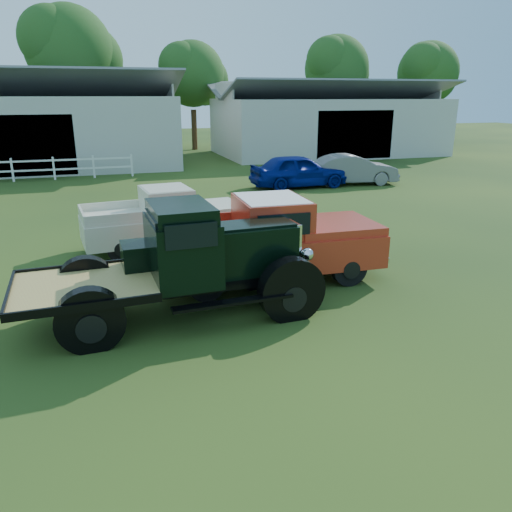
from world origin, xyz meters
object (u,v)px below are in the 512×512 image
object	(u,v)px
white_pickup	(164,219)
misc_car_grey	(352,170)
misc_car_blue	(299,171)
red_pickup	(267,239)
vintage_flatbed	(177,262)

from	to	relation	value
white_pickup	misc_car_grey	world-z (taller)	white_pickup
misc_car_blue	misc_car_grey	world-z (taller)	misc_car_blue
white_pickup	misc_car_grey	size ratio (longest dim) A/B	1.06
red_pickup	misc_car_blue	bearing A→B (deg)	66.33
vintage_flatbed	red_pickup	size ratio (longest dim) A/B	1.04
vintage_flatbed	white_pickup	size ratio (longest dim) A/B	1.22
red_pickup	white_pickup	world-z (taller)	red_pickup
red_pickup	white_pickup	bearing A→B (deg)	122.41
vintage_flatbed	misc_car_blue	xyz separation A→B (m)	(7.92, 13.03, -0.36)
vintage_flatbed	misc_car_grey	world-z (taller)	vintage_flatbed
vintage_flatbed	white_pickup	xyz separation A→B (m)	(0.37, 4.81, -0.28)
white_pickup	vintage_flatbed	bearing A→B (deg)	-100.30
red_pickup	misc_car_grey	bearing A→B (deg)	55.92
white_pickup	misc_car_blue	world-z (taller)	white_pickup
vintage_flatbed	red_pickup	xyz separation A→B (m)	(2.36, 1.43, -0.13)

